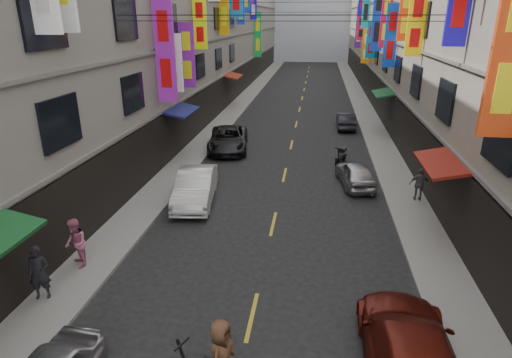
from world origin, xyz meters
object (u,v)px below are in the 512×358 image
(car_left_mid, at_px, (196,187))
(car_right_far, at_px, (346,121))
(scooter_far_right, at_px, (341,156))
(pedestrian_crossing, at_px, (221,355))
(car_right_near, at_px, (410,354))
(car_right_mid, at_px, (355,174))
(pedestrian_lnear, at_px, (39,273))
(car_left_far, at_px, (228,139))
(pedestrian_rfar, at_px, (420,184))
(pedestrian_lfar, at_px, (76,243))

(car_left_mid, bearing_deg, car_right_far, 55.98)
(scooter_far_right, distance_m, pedestrian_crossing, 17.42)
(scooter_far_right, relative_size, car_right_near, 0.33)
(pedestrian_crossing, bearing_deg, car_right_mid, -5.91)
(car_right_near, bearing_deg, pedestrian_crossing, 10.93)
(car_right_near, distance_m, car_right_far, 24.87)
(car_right_far, distance_m, pedestrian_lnear, 25.43)
(car_left_far, distance_m, car_right_far, 10.47)
(car_right_mid, distance_m, pedestrian_lnear, 14.97)
(car_right_mid, relative_size, pedestrian_rfar, 2.37)
(car_right_mid, distance_m, pedestrian_lfar, 13.60)
(pedestrian_lfar, bearing_deg, car_right_far, 114.90)
(car_left_far, relative_size, pedestrian_lnear, 3.03)
(pedestrian_rfar, height_order, pedestrian_crossing, pedestrian_crossing)
(pedestrian_crossing, bearing_deg, pedestrian_lnear, 79.09)
(car_right_mid, xyz_separation_m, car_right_far, (0.18, 12.20, -0.02))
(car_right_mid, bearing_deg, scooter_far_right, -91.09)
(scooter_far_right, height_order, pedestrian_lnear, pedestrian_lnear)
(car_left_mid, bearing_deg, car_right_near, -58.03)
(car_left_far, height_order, car_right_mid, car_left_far)
(scooter_far_right, distance_m, car_right_mid, 3.64)
(car_left_mid, relative_size, car_left_far, 0.89)
(pedestrian_lnear, bearing_deg, car_left_far, 63.64)
(car_left_far, bearing_deg, pedestrian_lnear, -106.49)
(car_right_mid, xyz_separation_m, pedestrian_lfar, (-9.93, -9.28, 0.36))
(car_left_far, relative_size, car_right_near, 0.99)
(car_right_near, xyz_separation_m, car_right_far, (-0.13, 24.87, -0.15))
(scooter_far_right, relative_size, car_right_far, 0.46)
(scooter_far_right, xyz_separation_m, car_right_mid, (0.54, -3.59, 0.19))
(car_right_mid, height_order, pedestrian_crossing, pedestrian_crossing)
(car_right_far, height_order, pedestrian_rfar, pedestrian_rfar)
(car_right_far, xyz_separation_m, pedestrian_crossing, (-4.19, -25.67, 0.29))
(car_right_mid, relative_size, pedestrian_lnear, 2.16)
(car_left_far, xyz_separation_m, pedestrian_lnear, (-2.39, -16.36, 0.26))
(pedestrian_rfar, bearing_deg, car_right_near, 77.70)
(pedestrian_rfar, bearing_deg, car_right_mid, -31.99)
(car_right_near, distance_m, pedestrian_crossing, 4.40)
(car_right_near, height_order, car_right_mid, car_right_near)
(car_left_mid, distance_m, pedestrian_crossing, 10.88)
(car_right_near, relative_size, car_right_far, 1.41)
(pedestrian_lnear, xyz_separation_m, pedestrian_rfar, (12.84, 9.32, -0.08))
(scooter_far_right, bearing_deg, pedestrian_rfar, 141.57)
(pedestrian_lnear, bearing_deg, car_left_mid, 53.91)
(car_left_mid, relative_size, car_right_far, 1.24)
(scooter_far_right, xyz_separation_m, car_left_mid, (-6.96, -6.75, 0.32))
(pedestrian_lfar, bearing_deg, pedestrian_crossing, 14.82)
(car_right_far, bearing_deg, car_left_mid, 62.68)
(car_right_far, bearing_deg, pedestrian_lnear, 65.47)
(car_right_near, xyz_separation_m, pedestrian_rfar, (2.45, 10.93, 0.14))
(car_left_mid, bearing_deg, pedestrian_crossing, -78.72)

